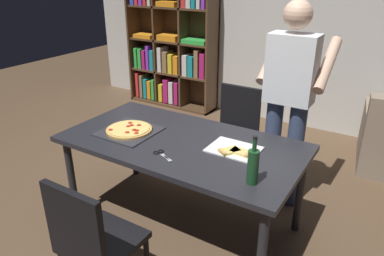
{
  "coord_description": "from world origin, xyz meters",
  "views": [
    {
      "loc": [
        1.38,
        -2.09,
        1.95
      ],
      "look_at": [
        0.0,
        0.15,
        0.8
      ],
      "focal_mm": 34.08,
      "sensor_mm": 36.0,
      "label": 1
    }
  ],
  "objects": [
    {
      "name": "chair_far_side",
      "position": [
        0.0,
        0.96,
        0.51
      ],
      "size": [
        0.42,
        0.42,
        0.9
      ],
      "color": "black",
      "rests_on": "ground_plane"
    },
    {
      "name": "person_serving_pizza",
      "position": [
        0.57,
        0.74,
        1.0
      ],
      "size": [
        0.55,
        0.54,
        1.75
      ],
      "color": "#38476B",
      "rests_on": "ground_plane"
    },
    {
      "name": "wine_bottle",
      "position": [
        0.69,
        -0.27,
        0.87
      ],
      "size": [
        0.07,
        0.07,
        0.32
      ],
      "color": "#194723",
      "rests_on": "dining_table"
    },
    {
      "name": "back_wall",
      "position": [
        0.0,
        2.6,
        1.4
      ],
      "size": [
        6.4,
        0.1,
        2.8
      ],
      "primitive_type": "cube",
      "color": "silver",
      "rests_on": "ground_plane"
    },
    {
      "name": "bookshelf",
      "position": [
        -1.73,
        2.38,
        0.93
      ],
      "size": [
        1.4,
        0.35,
        1.95
      ],
      "color": "#513823",
      "rests_on": "ground_plane"
    },
    {
      "name": "kitchen_scissors",
      "position": [
        -0.0,
        -0.26,
        0.76
      ],
      "size": [
        0.2,
        0.13,
        0.01
      ],
      "color": "silver",
      "rests_on": "dining_table"
    },
    {
      "name": "pizza_slices_on_towel",
      "position": [
        0.42,
        0.05,
        0.76
      ],
      "size": [
        0.36,
        0.29,
        0.03
      ],
      "color": "white",
      "rests_on": "dining_table"
    },
    {
      "name": "chair_near_camera",
      "position": [
        -0.0,
        -0.96,
        0.51
      ],
      "size": [
        0.42,
        0.42,
        0.9
      ],
      "color": "black",
      "rests_on": "ground_plane"
    },
    {
      "name": "ground_plane",
      "position": [
        0.0,
        0.0,
        0.0
      ],
      "size": [
        12.0,
        12.0,
        0.0
      ],
      "primitive_type": "plane",
      "color": "brown"
    },
    {
      "name": "pepperoni_pizza_on_tray",
      "position": [
        -0.45,
        -0.08,
        0.77
      ],
      "size": [
        0.43,
        0.43,
        0.04
      ],
      "color": "#2D2D33",
      "rests_on": "dining_table"
    },
    {
      "name": "dining_table",
      "position": [
        0.0,
        0.0,
        0.68
      ],
      "size": [
        1.83,
        0.96,
        0.75
      ],
      "color": "#232328",
      "rests_on": "ground_plane"
    }
  ]
}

